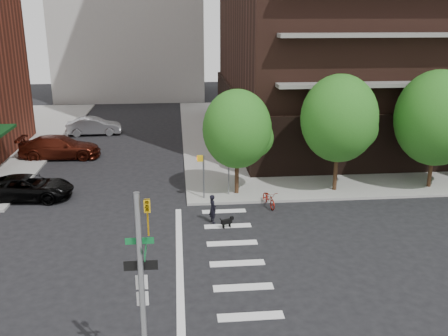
# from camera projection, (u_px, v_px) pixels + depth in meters

# --- Properties ---
(ground) EXTENTS (120.00, 120.00, 0.00)m
(ground) POSITION_uv_depth(u_px,v_px,m) (168.00, 267.00, 21.44)
(ground) COLOR black
(ground) RESTS_ON ground
(sidewalk_ne) EXTENTS (39.00, 33.00, 0.15)m
(sidewalk_ne) POSITION_uv_depth(u_px,v_px,m) (396.00, 131.00, 45.62)
(sidewalk_ne) COLOR gray
(sidewalk_ne) RESTS_ON ground
(crosswalk) EXTENTS (3.85, 13.00, 0.01)m
(crosswalk) POSITION_uv_depth(u_px,v_px,m) (219.00, 264.00, 21.64)
(crosswalk) COLOR silver
(crosswalk) RESTS_ON ground
(tree_a) EXTENTS (4.00, 4.00, 5.90)m
(tree_a) POSITION_uv_depth(u_px,v_px,m) (237.00, 129.00, 28.68)
(tree_a) COLOR #301E11
(tree_a) RESTS_ON sidewalk_ne
(tree_b) EXTENTS (4.50, 4.50, 6.65)m
(tree_b) POSITION_uv_depth(u_px,v_px,m) (339.00, 118.00, 29.08)
(tree_b) COLOR #301E11
(tree_b) RESTS_ON sidewalk_ne
(tree_c) EXTENTS (5.00, 5.00, 6.80)m
(tree_c) POSITION_uv_depth(u_px,v_px,m) (437.00, 118.00, 29.66)
(tree_c) COLOR #301E11
(tree_c) RESTS_ON sidewalk_ne
(traffic_signal) EXTENTS (0.90, 0.75, 6.00)m
(traffic_signal) POSITION_uv_depth(u_px,v_px,m) (144.00, 312.00, 13.47)
(traffic_signal) COLOR slate
(traffic_signal) RESTS_ON sidewalk_s
(pedestrian_signal) EXTENTS (2.18, 0.67, 2.60)m
(pedestrian_signal) POSITION_uv_depth(u_px,v_px,m) (209.00, 169.00, 28.63)
(pedestrian_signal) COLOR slate
(pedestrian_signal) RESTS_ON sidewalk_ne
(parked_car_black) EXTENTS (2.75, 5.30, 1.43)m
(parked_car_black) POSITION_uv_depth(u_px,v_px,m) (28.00, 188.00, 29.03)
(parked_car_black) COLOR black
(parked_car_black) RESTS_ON ground
(parked_car_maroon) EXTENTS (2.47, 5.93, 1.71)m
(parked_car_maroon) POSITION_uv_depth(u_px,v_px,m) (60.00, 147.00, 37.22)
(parked_car_maroon) COLOR #48150C
(parked_car_maroon) RESTS_ON ground
(parked_car_silver) EXTENTS (1.95, 4.86, 1.57)m
(parked_car_silver) POSITION_uv_depth(u_px,v_px,m) (94.00, 126.00, 44.45)
(parked_car_silver) COLOR gray
(parked_car_silver) RESTS_ON ground
(scooter) EXTENTS (0.93, 1.88, 0.94)m
(scooter) POSITION_uv_depth(u_px,v_px,m) (269.00, 199.00, 27.98)
(scooter) COLOR maroon
(scooter) RESTS_ON ground
(dog_walker) EXTENTS (0.64, 0.52, 1.52)m
(dog_walker) POSITION_uv_depth(u_px,v_px,m) (213.00, 209.00, 25.76)
(dog_walker) COLOR black
(dog_walker) RESTS_ON ground
(dog) EXTENTS (0.67, 0.38, 0.56)m
(dog) POSITION_uv_depth(u_px,v_px,m) (227.00, 221.00, 25.21)
(dog) COLOR black
(dog) RESTS_ON ground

